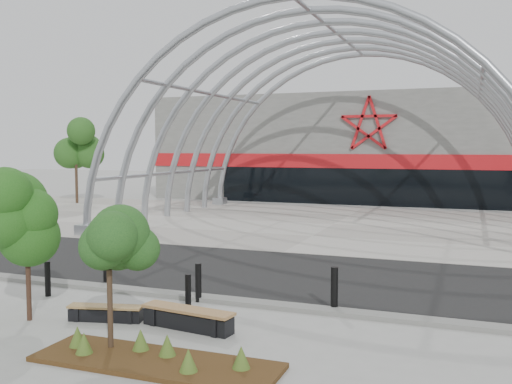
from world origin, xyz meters
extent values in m
plane|color=#969691|center=(0.00, 0.00, 0.00)|extent=(140.00, 140.00, 0.00)
cube|color=black|center=(0.00, 3.50, 0.01)|extent=(140.00, 7.00, 0.02)
cube|color=#9E998F|center=(0.00, 15.50, 0.02)|extent=(60.00, 17.00, 0.04)
cube|color=slate|center=(0.00, -0.25, 0.06)|extent=(60.00, 0.50, 0.12)
cube|color=slate|center=(0.00, 33.50, 4.00)|extent=(34.00, 15.00, 8.00)
cube|color=black|center=(0.00, 26.05, 1.30)|extent=(22.00, 0.25, 2.60)
cube|color=red|center=(0.00, 26.05, 3.10)|extent=(34.00, 0.30, 1.00)
torus|color=#9EA2A8|center=(0.00, 8.00, 0.00)|extent=(20.36, 0.36, 20.36)
torus|color=#9EA2A8|center=(0.00, 10.50, 0.00)|extent=(20.36, 0.36, 20.36)
torus|color=#9EA2A8|center=(0.00, 13.00, 0.00)|extent=(20.36, 0.36, 20.36)
torus|color=#9EA2A8|center=(0.00, 15.50, 0.00)|extent=(20.36, 0.36, 20.36)
torus|color=#9EA2A8|center=(0.00, 18.00, 0.00)|extent=(20.36, 0.36, 20.36)
torus|color=#9EA2A8|center=(0.00, 20.50, 0.00)|extent=(20.36, 0.36, 20.36)
torus|color=#9EA2A8|center=(0.00, 23.00, 0.00)|extent=(20.36, 0.36, 20.36)
cylinder|color=#9EA2A8|center=(7.07, 15.50, 7.07)|extent=(0.20, 15.00, 0.20)
cylinder|color=#9EA2A8|center=(0.00, 15.50, 10.00)|extent=(0.20, 15.00, 0.20)
cylinder|color=#9EA2A8|center=(-7.07, 15.50, 7.07)|extent=(0.20, 15.00, 0.20)
cylinder|color=#9EA2A8|center=(-9.66, 15.50, 2.59)|extent=(0.20, 15.00, 0.20)
cube|color=#9EA2A8|center=(-10.00, 8.00, 0.25)|extent=(0.80, 0.80, 0.50)
cube|color=#9EA2A8|center=(-10.00, 23.00, 0.25)|extent=(0.80, 0.80, 0.50)
cube|color=#33230B|center=(1.27, -4.67, 0.05)|extent=(4.84, 1.52, 0.09)
cone|color=#4D6B25|center=(-0.22, -4.87, 0.30)|extent=(0.33, 0.33, 0.42)
cone|color=#4D6B25|center=(1.36, -4.39, 0.30)|extent=(0.33, 0.33, 0.42)
cone|color=#4D6B25|center=(2.11, -4.94, 0.30)|extent=(0.33, 0.33, 0.42)
cone|color=#4D6B25|center=(0.71, -4.30, 0.30)|extent=(0.33, 0.33, 0.42)
cone|color=#4D6B25|center=(2.94, -4.47, 0.30)|extent=(0.33, 0.33, 0.42)
cone|color=#4D6B25|center=(-0.59, -4.59, 0.30)|extent=(0.33, 0.33, 0.42)
cylinder|color=black|center=(-2.98, -3.32, 0.93)|extent=(0.12, 0.12, 1.86)
ellipsoid|color=#174F11|center=(-2.98, -3.32, 2.62)|extent=(1.59, 1.59, 2.03)
cylinder|color=#322519|center=(0.06, -4.38, 0.83)|extent=(0.11, 0.11, 1.67)
ellipsoid|color=#153D17|center=(0.06, -4.38, 2.35)|extent=(1.38, 1.38, 1.82)
cube|color=black|center=(-1.25, -2.73, 0.15)|extent=(1.77, 0.73, 0.30)
cube|color=black|center=(-1.88, -2.89, 0.17)|extent=(0.19, 0.40, 0.35)
cube|color=black|center=(-0.61, -2.58, 0.17)|extent=(0.19, 0.40, 0.35)
cube|color=olive|center=(-1.25, -2.73, 0.35)|extent=(1.82, 0.80, 0.05)
cube|color=black|center=(0.85, -2.56, 0.19)|extent=(2.25, 0.70, 0.38)
cube|color=black|center=(0.03, -2.46, 0.22)|extent=(0.19, 0.50, 0.44)
cube|color=black|center=(1.67, -2.67, 0.22)|extent=(0.19, 0.50, 0.44)
cube|color=brown|center=(0.85, -2.56, 0.44)|extent=(2.31, 0.78, 0.07)
cylinder|color=black|center=(-4.10, -1.40, 0.48)|extent=(0.15, 0.15, 0.97)
cylinder|color=black|center=(-3.57, 0.54, 0.48)|extent=(0.15, 0.15, 0.96)
cylinder|color=black|center=(0.05, -0.44, 0.52)|extent=(0.17, 0.17, 1.03)
cylinder|color=black|center=(0.23, -1.36, 0.48)|extent=(0.15, 0.15, 0.95)
cylinder|color=black|center=(3.63, -0.01, 0.56)|extent=(0.18, 0.18, 1.12)
cylinder|color=#302216|center=(-20.00, 20.00, 1.65)|extent=(0.20, 0.20, 3.30)
ellipsoid|color=#1F4C18|center=(-20.00, 20.00, 4.65)|extent=(3.00, 3.00, 3.60)
camera|label=1|loc=(6.78, -13.80, 4.12)|focal=40.00mm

